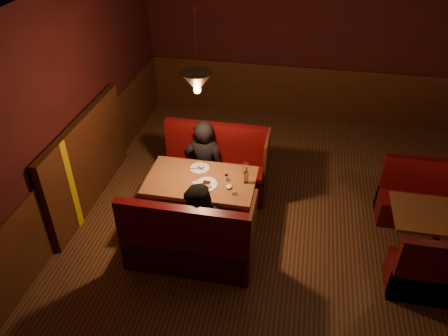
% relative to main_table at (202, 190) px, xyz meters
% --- Properties ---
extents(room, '(6.02, 7.02, 2.92)m').
position_rel_main_table_xyz_m(room, '(0.97, -0.14, 0.48)').
color(room, '#3B2716').
rests_on(room, ground).
extents(main_table, '(1.37, 0.83, 0.96)m').
position_rel_main_table_xyz_m(main_table, '(0.00, 0.00, 0.00)').
color(main_table, maroon).
rests_on(main_table, ground).
extents(main_bench_far, '(1.51, 0.54, 1.03)m').
position_rel_main_table_xyz_m(main_bench_far, '(0.01, 0.78, -0.24)').
color(main_bench_far, '#3C070A').
rests_on(main_bench_far, ground).
extents(main_bench_near, '(1.51, 0.54, 1.03)m').
position_rel_main_table_xyz_m(main_bench_near, '(0.01, -0.78, -0.24)').
color(main_bench_near, '#3C070A').
rests_on(main_bench_near, ground).
extents(second_table, '(1.12, 0.72, 0.63)m').
position_rel_main_table_xyz_m(second_table, '(2.90, -0.01, -0.10)').
color(second_table, maroon).
rests_on(second_table, ground).
extents(second_bench_far, '(1.24, 0.46, 0.89)m').
position_rel_main_table_xyz_m(second_bench_far, '(2.92, 0.66, -0.28)').
color(second_bench_far, '#3C070A').
rests_on(second_bench_far, ground).
extents(diner_a, '(0.59, 0.41, 1.54)m').
position_rel_main_table_xyz_m(diner_a, '(-0.14, 0.68, 0.20)').
color(diner_a, black).
rests_on(diner_a, ground).
extents(diner_b, '(0.77, 0.63, 1.49)m').
position_rel_main_table_xyz_m(diner_b, '(0.16, -0.70, 0.18)').
color(diner_b, black).
rests_on(diner_b, ground).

